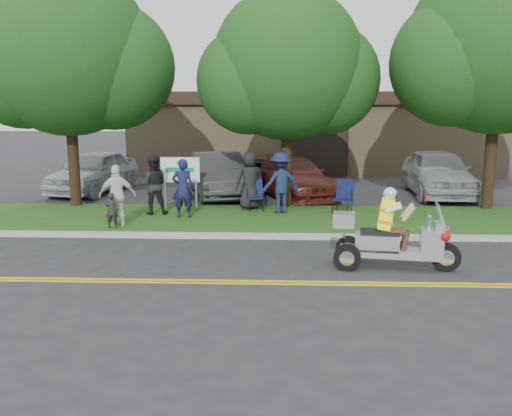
{
  "coord_description": "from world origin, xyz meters",
  "views": [
    {
      "loc": [
        0.21,
        -10.53,
        3.39
      ],
      "look_at": [
        -0.28,
        2.0,
        1.0
      ],
      "focal_mm": 38.0,
      "sensor_mm": 36.0,
      "label": 1
    }
  ],
  "objects_px": {
    "lawn_chair_a": "(344,195)",
    "parked_car_right": "(293,178)",
    "trike_scooter": "(390,240)",
    "lawn_chair_b": "(255,193)",
    "parked_car_far_left": "(94,171)",
    "parked_car_far_right": "(438,172)",
    "spectator_adult_left": "(183,188)",
    "spectator_adult_right": "(117,195)",
    "parked_car_left": "(218,175)",
    "spectator_adult_mid": "(153,185)",
    "parked_car_mid": "(252,176)"
  },
  "relations": [
    {
      "from": "spectator_adult_mid",
      "to": "parked_car_mid",
      "type": "height_order",
      "value": "spectator_adult_mid"
    },
    {
      "from": "trike_scooter",
      "to": "parked_car_far_left",
      "type": "relative_size",
      "value": 0.55
    },
    {
      "from": "parked_car_right",
      "to": "parked_car_far_right",
      "type": "distance_m",
      "value": 5.49
    },
    {
      "from": "parked_car_left",
      "to": "lawn_chair_a",
      "type": "bearing_deg",
      "value": -55.3
    },
    {
      "from": "spectator_adult_left",
      "to": "parked_car_left",
      "type": "relative_size",
      "value": 0.35
    },
    {
      "from": "spectator_adult_left",
      "to": "parked_car_far_right",
      "type": "distance_m",
      "value": 10.09
    },
    {
      "from": "parked_car_right",
      "to": "lawn_chair_a",
      "type": "bearing_deg",
      "value": -88.15
    },
    {
      "from": "trike_scooter",
      "to": "parked_car_far_left",
      "type": "xyz_separation_m",
      "value": [
        -9.58,
        9.74,
        0.22
      ]
    },
    {
      "from": "lawn_chair_b",
      "to": "parked_car_far_right",
      "type": "relative_size",
      "value": 0.18
    },
    {
      "from": "parked_car_far_left",
      "to": "parked_car_far_right",
      "type": "xyz_separation_m",
      "value": [
        13.26,
        -0.3,
        0.06
      ]
    },
    {
      "from": "parked_car_mid",
      "to": "lawn_chair_a",
      "type": "bearing_deg",
      "value": -36.79
    },
    {
      "from": "trike_scooter",
      "to": "parked_car_far_left",
      "type": "height_order",
      "value": "trike_scooter"
    },
    {
      "from": "trike_scooter",
      "to": "lawn_chair_a",
      "type": "distance_m",
      "value": 5.34
    },
    {
      "from": "trike_scooter",
      "to": "lawn_chair_b",
      "type": "relative_size",
      "value": 2.77
    },
    {
      "from": "trike_scooter",
      "to": "lawn_chair_a",
      "type": "relative_size",
      "value": 2.56
    },
    {
      "from": "lawn_chair_b",
      "to": "parked_car_far_left",
      "type": "xyz_separation_m",
      "value": [
        -6.52,
        3.94,
        0.18
      ]
    },
    {
      "from": "trike_scooter",
      "to": "spectator_adult_right",
      "type": "xyz_separation_m",
      "value": [
        -6.75,
        3.39,
        0.34
      ]
    },
    {
      "from": "trike_scooter",
      "to": "spectator_adult_mid",
      "type": "bearing_deg",
      "value": 149.99
    },
    {
      "from": "lawn_chair_a",
      "to": "lawn_chair_b",
      "type": "bearing_deg",
      "value": -164.01
    },
    {
      "from": "parked_car_right",
      "to": "parked_car_far_right",
      "type": "bearing_deg",
      "value": -14.78
    },
    {
      "from": "lawn_chair_b",
      "to": "parked_car_far_right",
      "type": "height_order",
      "value": "parked_car_far_right"
    },
    {
      "from": "lawn_chair_b",
      "to": "spectator_adult_right",
      "type": "bearing_deg",
      "value": -156.19
    },
    {
      "from": "trike_scooter",
      "to": "parked_car_left",
      "type": "bearing_deg",
      "value": 126.38
    },
    {
      "from": "lawn_chair_a",
      "to": "parked_car_far_left",
      "type": "height_order",
      "value": "parked_car_far_left"
    },
    {
      "from": "spectator_adult_mid",
      "to": "parked_car_far_right",
      "type": "distance_m",
      "value": 10.77
    },
    {
      "from": "lawn_chair_b",
      "to": "trike_scooter",
      "type": "bearing_deg",
      "value": -71.54
    },
    {
      "from": "spectator_adult_left",
      "to": "parked_car_right",
      "type": "bearing_deg",
      "value": -136.63
    },
    {
      "from": "spectator_adult_right",
      "to": "parked_car_right",
      "type": "xyz_separation_m",
      "value": [
        4.98,
        5.54,
        -0.22
      ]
    },
    {
      "from": "lawn_chair_a",
      "to": "lawn_chair_b",
      "type": "distance_m",
      "value": 2.78
    },
    {
      "from": "trike_scooter",
      "to": "lawn_chair_b",
      "type": "xyz_separation_m",
      "value": [
        -3.06,
        5.8,
        0.04
      ]
    },
    {
      "from": "lawn_chair_a",
      "to": "parked_car_far_right",
      "type": "bearing_deg",
      "value": 71.44
    },
    {
      "from": "parked_car_left",
      "to": "parked_car_right",
      "type": "height_order",
      "value": "parked_car_left"
    },
    {
      "from": "trike_scooter",
      "to": "parked_car_far_left",
      "type": "bearing_deg",
      "value": 143.75
    },
    {
      "from": "parked_car_left",
      "to": "parked_car_far_left",
      "type": "bearing_deg",
      "value": 155.6
    },
    {
      "from": "spectator_adult_left",
      "to": "parked_car_far_right",
      "type": "height_order",
      "value": "spectator_adult_left"
    },
    {
      "from": "parked_car_far_left",
      "to": "spectator_adult_mid",
      "type": "bearing_deg",
      "value": -42.9
    },
    {
      "from": "lawn_chair_b",
      "to": "parked_car_right",
      "type": "relative_size",
      "value": 0.19
    },
    {
      "from": "spectator_adult_right",
      "to": "parked_car_far_left",
      "type": "height_order",
      "value": "spectator_adult_right"
    },
    {
      "from": "spectator_adult_right",
      "to": "spectator_adult_mid",
      "type": "bearing_deg",
      "value": -121.25
    },
    {
      "from": "spectator_adult_left",
      "to": "lawn_chair_b",
      "type": "bearing_deg",
      "value": -158.21
    },
    {
      "from": "spectator_adult_left",
      "to": "parked_car_far_right",
      "type": "bearing_deg",
      "value": -160.04
    },
    {
      "from": "parked_car_far_left",
      "to": "spectator_adult_right",
      "type": "bearing_deg",
      "value": -54.97
    },
    {
      "from": "spectator_adult_right",
      "to": "lawn_chair_b",
      "type": "bearing_deg",
      "value": -157.12
    },
    {
      "from": "trike_scooter",
      "to": "lawn_chair_b",
      "type": "distance_m",
      "value": 6.56
    },
    {
      "from": "parked_car_far_right",
      "to": "parked_car_left",
      "type": "bearing_deg",
      "value": -173.65
    },
    {
      "from": "lawn_chair_a",
      "to": "parked_car_mid",
      "type": "height_order",
      "value": "parked_car_mid"
    },
    {
      "from": "lawn_chair_a",
      "to": "parked_car_far_left",
      "type": "xyz_separation_m",
      "value": [
        -9.26,
        4.41,
        0.14
      ]
    },
    {
      "from": "spectator_adult_left",
      "to": "parked_car_left",
      "type": "bearing_deg",
      "value": -106.4
    },
    {
      "from": "spectator_adult_left",
      "to": "spectator_adult_right",
      "type": "xyz_separation_m",
      "value": [
        -1.61,
        -1.17,
        -0.03
      ]
    },
    {
      "from": "lawn_chair_a",
      "to": "parked_car_right",
      "type": "height_order",
      "value": "parked_car_right"
    }
  ]
}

